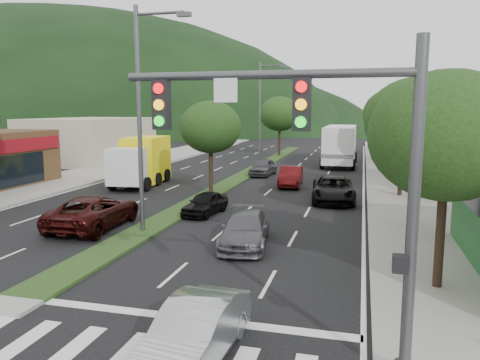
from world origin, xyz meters
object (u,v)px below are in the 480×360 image
(tree_r_e, at_px, (388,116))
(box_truck, at_px, (142,163))
(tree_r_a, at_px, (447,136))
(car_queue_c, at_px, (291,176))
(car_queue_a, at_px, (205,203))
(streetlight_mid, at_px, (262,109))
(motorhome, at_px, (340,145))
(tree_r_c, at_px, (403,123))
(car_queue_b, at_px, (245,229))
(car_queue_d, at_px, (333,189))
(car_queue_e, at_px, (263,167))
(tree_med_near, at_px, (210,127))
(tree_r_b, at_px, (417,121))
(sedan_silver, at_px, (195,332))
(tree_r_d, at_px, (394,114))
(traffic_signal, at_px, (333,158))
(tree_med_far, at_px, (280,114))
(suv_maroon, at_px, (94,211))
(streetlight_near, at_px, (143,110))

(tree_r_e, xyz_separation_m, box_truck, (-18.20, -19.44, -3.24))
(tree_r_a, distance_m, car_queue_c, 20.43)
(box_truck, bearing_deg, car_queue_a, 126.89)
(streetlight_mid, distance_m, car_queue_a, 21.37)
(tree_r_a, xyz_separation_m, motorhome, (-4.56, 32.67, -2.75))
(tree_r_c, bearing_deg, car_queue_b, -118.73)
(car_queue_d, relative_size, car_queue_e, 1.32)
(tree_med_near, distance_m, box_truck, 7.25)
(tree_r_a, bearing_deg, car_queue_d, 106.53)
(tree_r_e, height_order, car_queue_b, tree_r_e)
(tree_r_b, xyz_separation_m, sedan_silver, (-5.89, -13.74, -4.36))
(car_queue_b, bearing_deg, car_queue_c, 83.64)
(tree_r_a, relative_size, streetlight_mid, 0.66)
(streetlight_mid, distance_m, sedan_silver, 35.58)
(tree_r_b, xyz_separation_m, car_queue_d, (-4.04, 5.60, -4.29))
(tree_r_d, distance_m, car_queue_a, 21.09)
(tree_r_e, height_order, box_truck, tree_r_e)
(traffic_signal, height_order, streetlight_mid, streetlight_mid)
(traffic_signal, distance_m, car_queue_c, 24.85)
(tree_med_far, height_order, suv_maroon, tree_med_far)
(tree_r_a, distance_m, box_truck, 24.80)
(car_queue_d, bearing_deg, streetlight_near, -133.77)
(tree_med_far, relative_size, car_queue_a, 1.95)
(tree_r_c, height_order, car_queue_b, tree_r_c)
(tree_med_near, distance_m, car_queue_d, 8.78)
(tree_r_c, xyz_separation_m, streetlight_mid, (-11.79, 13.00, 0.84))
(tree_r_a, bearing_deg, tree_r_b, 90.00)
(tree_r_e, relative_size, motorhome, 0.66)
(traffic_signal, xyz_separation_m, car_queue_b, (-4.01, 8.80, -3.98))
(tree_r_b, bearing_deg, car_queue_d, 125.78)
(tree_med_far, distance_m, suv_maroon, 36.09)
(sedan_silver, bearing_deg, tree_r_d, 82.96)
(tree_r_a, height_order, streetlight_near, streetlight_near)
(tree_r_c, bearing_deg, traffic_signal, -97.85)
(car_queue_b, bearing_deg, streetlight_mid, 92.73)
(tree_r_a, relative_size, tree_med_near, 1.10)
(tree_med_near, relative_size, car_queue_a, 1.69)
(tree_med_near, relative_size, streetlight_mid, 0.60)
(tree_r_e, relative_size, streetlight_mid, 0.67)
(car_queue_e, bearing_deg, motorhome, 60.99)
(tree_r_d, relative_size, tree_med_far, 1.03)
(tree_med_near, height_order, car_queue_a, tree_med_near)
(car_queue_d, bearing_deg, tree_med_far, 101.96)
(tree_r_e, bearing_deg, tree_r_b, -90.00)
(tree_med_far, height_order, streetlight_mid, streetlight_mid)
(tree_r_e, distance_m, car_queue_a, 29.95)
(sedan_silver, xyz_separation_m, car_queue_d, (1.85, 19.34, 0.08))
(tree_r_a, height_order, tree_med_far, tree_med_far)
(car_queue_c, height_order, box_truck, box_truck)
(tree_r_d, relative_size, car_queue_c, 1.65)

